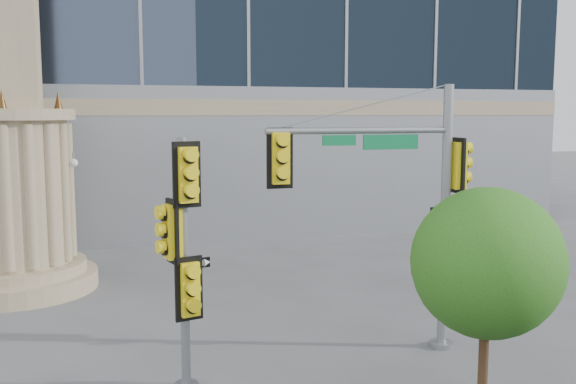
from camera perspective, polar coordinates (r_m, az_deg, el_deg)
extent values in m
cylinder|color=tan|center=(19.89, -22.92, -7.31)|extent=(4.40, 4.40, 0.50)
cylinder|color=tan|center=(19.80, -22.97, -6.19)|extent=(3.80, 3.80, 0.30)
cylinder|color=tan|center=(19.45, -23.27, 0.00)|extent=(3.00, 3.00, 4.00)
cylinder|color=tan|center=(19.32, -23.58, 6.34)|extent=(3.50, 3.50, 0.30)
cone|color=#472D14|center=(19.23, -19.76, 7.70)|extent=(0.24, 0.24, 0.50)
cylinder|color=slate|center=(14.53, 13.46, -13.01)|extent=(0.52, 0.52, 0.11)
cylinder|color=slate|center=(13.84, 13.79, -2.32)|extent=(0.20, 0.20, 5.57)
cylinder|color=slate|center=(12.76, 6.49, 5.45)|extent=(3.90, 0.15, 0.13)
cube|color=#0E7540|center=(13.03, 9.13, 4.41)|extent=(1.21, 0.04, 0.30)
cube|color=yellow|center=(12.21, -0.74, 3.02)|extent=(0.51, 0.26, 1.16)
cube|color=yellow|center=(13.85, 14.84, 2.30)|extent=(0.26, 0.51, 1.16)
cube|color=black|center=(13.71, 14.08, -1.83)|extent=(0.85, 0.03, 0.28)
cube|color=maroon|center=(13.82, 14.00, -4.49)|extent=(0.30, 0.03, 0.43)
cylinder|color=slate|center=(11.60, -9.22, -6.50)|extent=(0.16, 0.16, 4.57)
cube|color=yellow|center=(11.15, -9.00, 1.53)|extent=(0.55, 0.37, 1.14)
cube|color=yellow|center=(11.40, -10.22, -3.48)|extent=(0.37, 0.55, 1.14)
cube|color=yellow|center=(11.51, -8.81, -8.48)|extent=(0.55, 0.37, 1.14)
cube|color=black|center=(11.55, -8.26, -6.31)|extent=(0.56, 0.16, 0.18)
cylinder|color=#382314|center=(11.13, 16.97, -14.08)|extent=(0.16, 0.16, 2.06)
sphere|color=#2A6416|center=(10.67, 17.28, -6.01)|extent=(2.40, 2.40, 2.40)
sphere|color=#2A6416|center=(11.27, 18.57, -7.17)|extent=(1.49, 1.49, 1.49)
sphere|color=#2A6416|center=(10.29, 16.26, -8.10)|extent=(1.26, 1.26, 1.26)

